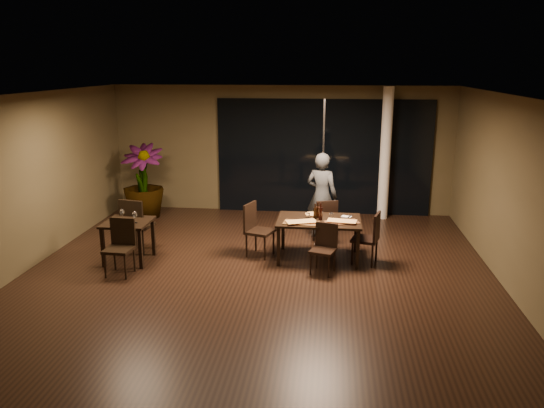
{
  "coord_description": "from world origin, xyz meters",
  "views": [
    {
      "loc": [
        1.19,
        -8.41,
        3.47
      ],
      "look_at": [
        0.16,
        0.66,
        1.05
      ],
      "focal_mm": 35.0,
      "sensor_mm": 36.0,
      "label": 1
    }
  ],
  "objects_px": {
    "chair_main_near": "(324,245)",
    "chair_side_far": "(135,223)",
    "diner": "(322,196)",
    "bottle_b": "(321,211)",
    "main_table": "(319,223)",
    "side_table": "(128,228)",
    "chair_main_far": "(325,220)",
    "bottle_a": "(315,211)",
    "chair_side_near": "(121,243)",
    "chair_main_right": "(370,236)",
    "potted_plant": "(143,181)",
    "chair_main_left": "(256,227)",
    "bottle_c": "(318,210)"
  },
  "relations": [
    {
      "from": "chair_main_right",
      "to": "diner",
      "type": "distance_m",
      "value": 1.69
    },
    {
      "from": "chair_side_far",
      "to": "diner",
      "type": "distance_m",
      "value": 3.69
    },
    {
      "from": "bottle_a",
      "to": "chair_main_left",
      "type": "bearing_deg",
      "value": 178.61
    },
    {
      "from": "main_table",
      "to": "potted_plant",
      "type": "xyz_separation_m",
      "value": [
        -4.11,
        2.29,
        0.18
      ]
    },
    {
      "from": "chair_main_right",
      "to": "chair_side_near",
      "type": "height_order",
      "value": "chair_side_near"
    },
    {
      "from": "diner",
      "to": "bottle_b",
      "type": "height_order",
      "value": "diner"
    },
    {
      "from": "chair_main_near",
      "to": "potted_plant",
      "type": "xyz_separation_m",
      "value": [
        -4.22,
        2.91,
        0.38
      ]
    },
    {
      "from": "chair_main_near",
      "to": "diner",
      "type": "relative_size",
      "value": 0.48
    },
    {
      "from": "chair_side_near",
      "to": "diner",
      "type": "bearing_deg",
      "value": 37.85
    },
    {
      "from": "diner",
      "to": "bottle_a",
      "type": "distance_m",
      "value": 1.2
    },
    {
      "from": "chair_main_left",
      "to": "bottle_b",
      "type": "relative_size",
      "value": 3.18
    },
    {
      "from": "potted_plant",
      "to": "chair_main_far",
      "type": "bearing_deg",
      "value": -19.43
    },
    {
      "from": "side_table",
      "to": "chair_main_left",
      "type": "distance_m",
      "value": 2.31
    },
    {
      "from": "chair_main_left",
      "to": "chair_side_near",
      "type": "xyz_separation_m",
      "value": [
        -2.15,
        -1.13,
        -0.02
      ]
    },
    {
      "from": "diner",
      "to": "bottle_b",
      "type": "distance_m",
      "value": 1.25
    },
    {
      "from": "main_table",
      "to": "potted_plant",
      "type": "height_order",
      "value": "potted_plant"
    },
    {
      "from": "potted_plant",
      "to": "bottle_b",
      "type": "bearing_deg",
      "value": -29.13
    },
    {
      "from": "potted_plant",
      "to": "chair_main_right",
      "type": "bearing_deg",
      "value": -26.0
    },
    {
      "from": "chair_side_near",
      "to": "bottle_a",
      "type": "bearing_deg",
      "value": 22.09
    },
    {
      "from": "chair_side_near",
      "to": "diner",
      "type": "height_order",
      "value": "diner"
    },
    {
      "from": "potted_plant",
      "to": "main_table",
      "type": "bearing_deg",
      "value": -29.15
    },
    {
      "from": "side_table",
      "to": "bottle_a",
      "type": "relative_size",
      "value": 2.85
    },
    {
      "from": "bottle_b",
      "to": "side_table",
      "type": "bearing_deg",
      "value": -171.89
    },
    {
      "from": "chair_main_right",
      "to": "diner",
      "type": "bearing_deg",
      "value": -131.7
    },
    {
      "from": "chair_main_far",
      "to": "chair_side_far",
      "type": "relative_size",
      "value": 0.88
    },
    {
      "from": "side_table",
      "to": "potted_plant",
      "type": "height_order",
      "value": "potted_plant"
    },
    {
      "from": "potted_plant",
      "to": "bottle_a",
      "type": "relative_size",
      "value": 6.07
    },
    {
      "from": "bottle_c",
      "to": "bottle_a",
      "type": "bearing_deg",
      "value": -119.49
    },
    {
      "from": "diner",
      "to": "potted_plant",
      "type": "xyz_separation_m",
      "value": [
        -4.12,
        1.06,
        -0.04
      ]
    },
    {
      "from": "chair_side_near",
      "to": "diner",
      "type": "xyz_separation_m",
      "value": [
        3.33,
        2.3,
        0.36
      ]
    },
    {
      "from": "chair_side_near",
      "to": "chair_main_right",
      "type": "bearing_deg",
      "value": 15.42
    },
    {
      "from": "chair_main_right",
      "to": "potted_plant",
      "type": "height_order",
      "value": "potted_plant"
    },
    {
      "from": "chair_main_left",
      "to": "potted_plant",
      "type": "bearing_deg",
      "value": 71.91
    },
    {
      "from": "chair_main_near",
      "to": "chair_side_far",
      "type": "xyz_separation_m",
      "value": [
        -3.54,
        0.56,
        0.11
      ]
    },
    {
      "from": "chair_main_near",
      "to": "potted_plant",
      "type": "bearing_deg",
      "value": 162.68
    },
    {
      "from": "main_table",
      "to": "chair_main_right",
      "type": "distance_m",
      "value": 0.93
    },
    {
      "from": "diner",
      "to": "chair_main_right",
      "type": "bearing_deg",
      "value": 143.47
    },
    {
      "from": "chair_main_left",
      "to": "bottle_a",
      "type": "xyz_separation_m",
      "value": [
        1.09,
        -0.03,
        0.34
      ]
    },
    {
      "from": "main_table",
      "to": "chair_main_left",
      "type": "distance_m",
      "value": 1.17
    },
    {
      "from": "chair_main_near",
      "to": "bottle_c",
      "type": "bearing_deg",
      "value": 118.39
    },
    {
      "from": "side_table",
      "to": "chair_side_far",
      "type": "xyz_separation_m",
      "value": [
        -0.03,
        0.45,
        -0.04
      ]
    },
    {
      "from": "main_table",
      "to": "side_table",
      "type": "bearing_deg",
      "value": -171.63
    },
    {
      "from": "chair_side_far",
      "to": "chair_main_far",
      "type": "bearing_deg",
      "value": -155.38
    },
    {
      "from": "side_table",
      "to": "chair_side_far",
      "type": "relative_size",
      "value": 0.76
    },
    {
      "from": "side_table",
      "to": "chair_main_left",
      "type": "bearing_deg",
      "value": 14.23
    },
    {
      "from": "side_table",
      "to": "bottle_a",
      "type": "xyz_separation_m",
      "value": [
        3.33,
        0.54,
        0.27
      ]
    },
    {
      "from": "chair_side_near",
      "to": "chair_side_far",
      "type": "bearing_deg",
      "value": 99.75
    },
    {
      "from": "bottle_a",
      "to": "chair_main_near",
      "type": "bearing_deg",
      "value": -73.91
    },
    {
      "from": "chair_main_far",
      "to": "bottle_b",
      "type": "bearing_deg",
      "value": 69.24
    },
    {
      "from": "chair_main_far",
      "to": "chair_side_far",
      "type": "height_order",
      "value": "chair_side_far"
    }
  ]
}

